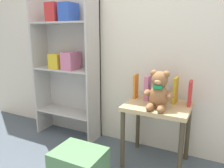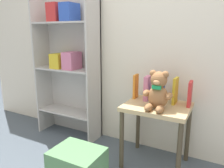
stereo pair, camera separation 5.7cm
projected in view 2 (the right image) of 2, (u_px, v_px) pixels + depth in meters
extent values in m
cube|color=silver|center=(157.00, 26.00, 2.06)|extent=(4.80, 0.06, 2.50)
cube|color=#BCB7B2|center=(43.00, 67.00, 2.62)|extent=(0.02, 0.28, 1.57)
cube|color=#BCB7B2|center=(94.00, 72.00, 2.29)|extent=(0.02, 0.28, 1.57)
cube|color=#BCB7B2|center=(74.00, 68.00, 2.56)|extent=(0.74, 0.02, 1.57)
cube|color=#BCB7B2|center=(69.00, 111.00, 2.57)|extent=(0.71, 0.25, 0.02)
cube|color=#BCB7B2|center=(67.00, 69.00, 2.45)|extent=(0.71, 0.25, 0.02)
cube|color=#BCB7B2|center=(64.00, 23.00, 2.34)|extent=(0.71, 0.25, 0.02)
cube|color=red|center=(57.00, 13.00, 2.34)|extent=(0.13, 0.19, 0.19)
cube|color=#2D51B7|center=(70.00, 12.00, 2.26)|extent=(0.13, 0.19, 0.19)
cube|color=gold|center=(59.00, 61.00, 2.46)|extent=(0.13, 0.19, 0.16)
cube|color=#D17093|center=(72.00, 61.00, 2.38)|extent=(0.13, 0.19, 0.19)
cube|color=tan|center=(157.00, 107.00, 1.91)|extent=(0.56, 0.45, 0.04)
cylinder|color=#453A29|center=(122.00, 140.00, 1.92)|extent=(0.04, 0.04, 0.54)
cylinder|color=#453A29|center=(179.00, 154.00, 1.69)|extent=(0.04, 0.04, 0.54)
cylinder|color=#453A29|center=(138.00, 124.00, 2.26)|extent=(0.04, 0.04, 0.54)
cylinder|color=#453A29|center=(188.00, 134.00, 2.03)|extent=(0.04, 0.04, 0.54)
ellipsoid|color=#99663D|center=(158.00, 97.00, 1.80)|extent=(0.17, 0.13, 0.20)
sphere|color=#99663D|center=(159.00, 80.00, 1.77)|extent=(0.13, 0.13, 0.13)
sphere|color=#99663D|center=(153.00, 73.00, 1.78)|extent=(0.06, 0.06, 0.06)
sphere|color=#99663D|center=(165.00, 75.00, 1.73)|extent=(0.06, 0.06, 0.06)
ellipsoid|color=tan|center=(157.00, 82.00, 1.72)|extent=(0.06, 0.04, 0.04)
ellipsoid|color=#99663D|center=(146.00, 93.00, 1.82)|extent=(0.05, 0.11, 0.05)
ellipsoid|color=#99663D|center=(169.00, 96.00, 1.74)|extent=(0.05, 0.11, 0.05)
ellipsoid|color=#99663D|center=(148.00, 107.00, 1.75)|extent=(0.06, 0.12, 0.06)
ellipsoid|color=#99663D|center=(160.00, 109.00, 1.71)|extent=(0.06, 0.12, 0.06)
cube|color=#198E4C|center=(157.00, 87.00, 1.73)|extent=(0.07, 0.02, 0.03)
cube|color=orange|center=(136.00, 86.00, 2.08)|extent=(0.03, 0.10, 0.23)
cube|color=#D17093|center=(148.00, 88.00, 2.01)|extent=(0.04, 0.12, 0.23)
cube|color=#2D51B7|center=(162.00, 90.00, 1.98)|extent=(0.03, 0.12, 0.21)
cube|color=gold|center=(175.00, 91.00, 1.91)|extent=(0.03, 0.13, 0.23)
cube|color=red|center=(190.00, 94.00, 1.86)|extent=(0.03, 0.13, 0.21)
cube|color=#568956|center=(78.00, 165.00, 1.79)|extent=(0.41, 0.33, 0.26)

